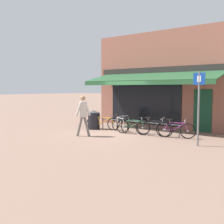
{
  "coord_description": "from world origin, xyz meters",
  "views": [
    {
      "loc": [
        8.26,
        -10.65,
        2.15
      ],
      "look_at": [
        0.29,
        -0.46,
        1.05
      ],
      "focal_mm": 45.0,
      "sensor_mm": 36.0,
      "label": 1
    }
  ],
  "objects_px": {
    "bicycle_green": "(133,126)",
    "parking_sign": "(199,101)",
    "bicycle_black": "(153,128)",
    "bicycle_purple": "(175,130)",
    "bicycle_orange": "(103,123)",
    "litter_bin": "(94,120)",
    "pedestrian_adult": "(83,111)",
    "bicycle_silver": "(120,124)"
  },
  "relations": [
    {
      "from": "bicycle_green",
      "to": "bicycle_purple",
      "type": "bearing_deg",
      "value": -14.18
    },
    {
      "from": "parking_sign",
      "to": "bicycle_green",
      "type": "bearing_deg",
      "value": 165.37
    },
    {
      "from": "pedestrian_adult",
      "to": "parking_sign",
      "type": "xyz_separation_m",
      "value": [
        4.86,
        1.06,
        0.55
      ]
    },
    {
      "from": "bicycle_purple",
      "to": "pedestrian_adult",
      "type": "distance_m",
      "value": 4.12
    },
    {
      "from": "bicycle_purple",
      "to": "parking_sign",
      "type": "xyz_separation_m",
      "value": [
        1.4,
        -1.04,
        1.31
      ]
    },
    {
      "from": "bicycle_silver",
      "to": "parking_sign",
      "type": "height_order",
      "value": "parking_sign"
    },
    {
      "from": "litter_bin",
      "to": "parking_sign",
      "type": "bearing_deg",
      "value": -8.2
    },
    {
      "from": "bicycle_purple",
      "to": "pedestrian_adult",
      "type": "relative_size",
      "value": 0.92
    },
    {
      "from": "bicycle_orange",
      "to": "bicycle_green",
      "type": "relative_size",
      "value": 0.98
    },
    {
      "from": "bicycle_green",
      "to": "litter_bin",
      "type": "xyz_separation_m",
      "value": [
        -2.44,
        -0.06,
        0.15
      ]
    },
    {
      "from": "bicycle_orange",
      "to": "litter_bin",
      "type": "relative_size",
      "value": 1.61
    },
    {
      "from": "bicycle_orange",
      "to": "bicycle_silver",
      "type": "distance_m",
      "value": 1.05
    },
    {
      "from": "bicycle_orange",
      "to": "bicycle_black",
      "type": "height_order",
      "value": "bicycle_black"
    },
    {
      "from": "bicycle_orange",
      "to": "litter_bin",
      "type": "height_order",
      "value": "litter_bin"
    },
    {
      "from": "bicycle_orange",
      "to": "bicycle_green",
      "type": "distance_m",
      "value": 1.9
    },
    {
      "from": "bicycle_silver",
      "to": "bicycle_black",
      "type": "xyz_separation_m",
      "value": [
        1.98,
        -0.12,
        0.01
      ]
    },
    {
      "from": "bicycle_green",
      "to": "bicycle_black",
      "type": "relative_size",
      "value": 0.92
    },
    {
      "from": "bicycle_black",
      "to": "bicycle_green",
      "type": "bearing_deg",
      "value": 169.35
    },
    {
      "from": "parking_sign",
      "to": "bicycle_silver",
      "type": "bearing_deg",
      "value": 167.31
    },
    {
      "from": "bicycle_orange",
      "to": "pedestrian_adult",
      "type": "bearing_deg",
      "value": -102.83
    },
    {
      "from": "bicycle_black",
      "to": "litter_bin",
      "type": "distance_m",
      "value": 3.58
    },
    {
      "from": "bicycle_purple",
      "to": "litter_bin",
      "type": "xyz_separation_m",
      "value": [
        -4.54,
        -0.19,
        0.13
      ]
    },
    {
      "from": "bicycle_green",
      "to": "bicycle_black",
      "type": "xyz_separation_m",
      "value": [
        1.13,
        -0.05,
        0.03
      ]
    },
    {
      "from": "pedestrian_adult",
      "to": "parking_sign",
      "type": "distance_m",
      "value": 5.0
    },
    {
      "from": "bicycle_purple",
      "to": "parking_sign",
      "type": "distance_m",
      "value": 2.18
    },
    {
      "from": "bicycle_orange",
      "to": "pedestrian_adult",
      "type": "relative_size",
      "value": 0.87
    },
    {
      "from": "parking_sign",
      "to": "pedestrian_adult",
      "type": "bearing_deg",
      "value": -167.64
    },
    {
      "from": "bicycle_black",
      "to": "bicycle_purple",
      "type": "distance_m",
      "value": 0.98
    },
    {
      "from": "litter_bin",
      "to": "bicycle_purple",
      "type": "bearing_deg",
      "value": 2.35
    },
    {
      "from": "parking_sign",
      "to": "litter_bin",
      "type": "bearing_deg",
      "value": 171.8
    },
    {
      "from": "bicycle_silver",
      "to": "bicycle_green",
      "type": "xyz_separation_m",
      "value": [
        0.85,
        -0.07,
        -0.02
      ]
    },
    {
      "from": "bicycle_silver",
      "to": "pedestrian_adult",
      "type": "bearing_deg",
      "value": -78.23
    },
    {
      "from": "bicycle_silver",
      "to": "parking_sign",
      "type": "bearing_deg",
      "value": 13.22
    },
    {
      "from": "bicycle_green",
      "to": "parking_sign",
      "type": "bearing_deg",
      "value": -32.31
    },
    {
      "from": "bicycle_black",
      "to": "pedestrian_adult",
      "type": "distance_m",
      "value": 3.24
    },
    {
      "from": "bicycle_silver",
      "to": "bicycle_green",
      "type": "bearing_deg",
      "value": 21.5
    },
    {
      "from": "bicycle_black",
      "to": "pedestrian_adult",
      "type": "bearing_deg",
      "value": -150.27
    },
    {
      "from": "bicycle_orange",
      "to": "parking_sign",
      "type": "height_order",
      "value": "parking_sign"
    },
    {
      "from": "parking_sign",
      "to": "bicycle_purple",
      "type": "bearing_deg",
      "value": 143.31
    },
    {
      "from": "bicycle_black",
      "to": "pedestrian_adult",
      "type": "height_order",
      "value": "pedestrian_adult"
    },
    {
      "from": "bicycle_green",
      "to": "bicycle_purple",
      "type": "xyz_separation_m",
      "value": [
        2.1,
        0.13,
        0.02
      ]
    },
    {
      "from": "bicycle_orange",
      "to": "parking_sign",
      "type": "relative_size",
      "value": 0.58
    }
  ]
}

